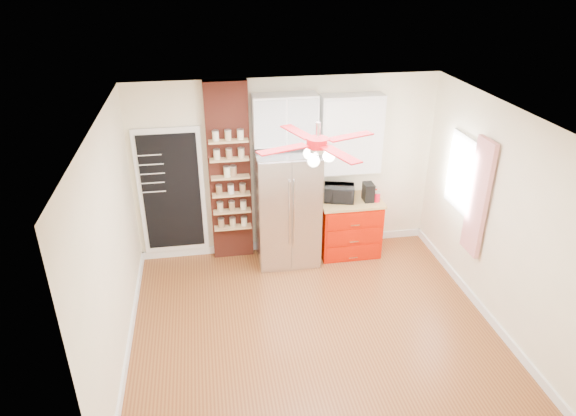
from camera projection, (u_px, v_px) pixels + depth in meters
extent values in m
plane|color=brown|center=(313.00, 326.00, 6.47)|extent=(4.50, 4.50, 0.00)
plane|color=white|center=(318.00, 118.00, 5.27)|extent=(4.50, 4.50, 0.00)
cube|color=#FFF4CD|center=(286.00, 168.00, 7.64)|extent=(4.50, 0.02, 2.70)
cube|color=#FFF4CD|center=(369.00, 352.00, 4.11)|extent=(4.50, 0.02, 2.70)
cube|color=#FFF4CD|center=(112.00, 249.00, 5.53)|extent=(0.02, 4.00, 2.70)
cube|color=#FFF4CD|center=(497.00, 217.00, 6.21)|extent=(0.02, 4.00, 2.70)
cube|color=white|center=(172.00, 192.00, 7.47)|extent=(0.95, 0.04, 1.95)
cube|color=black|center=(172.00, 193.00, 7.44)|extent=(0.82, 0.02, 1.78)
cube|color=maroon|center=(230.00, 174.00, 7.44)|extent=(0.60, 0.16, 2.70)
cube|color=silver|center=(287.00, 208.00, 7.52)|extent=(0.90, 0.70, 1.75)
cube|color=white|center=(285.00, 119.00, 7.12)|extent=(0.90, 0.35, 0.70)
cube|color=#BC1200|center=(349.00, 227.00, 7.90)|extent=(0.90, 0.60, 0.86)
cube|color=#B08B4D|center=(350.00, 201.00, 7.70)|extent=(0.94, 0.64, 0.04)
cube|color=white|center=(351.00, 134.00, 7.41)|extent=(0.90, 0.30, 1.15)
cube|color=white|center=(463.00, 174.00, 6.92)|extent=(0.04, 0.75, 1.05)
cube|color=red|center=(478.00, 198.00, 6.47)|extent=(0.06, 0.40, 1.55)
cylinder|color=silver|center=(318.00, 132.00, 5.34)|extent=(0.05, 0.05, 0.20)
cylinder|color=#A0090F|center=(318.00, 143.00, 5.39)|extent=(0.24, 0.24, 0.10)
sphere|color=white|center=(317.00, 157.00, 5.46)|extent=(0.13, 0.13, 0.13)
imported|color=black|center=(339.00, 193.00, 7.62)|extent=(0.50, 0.40, 0.24)
cube|color=black|center=(368.00, 192.00, 7.62)|extent=(0.15, 0.21, 0.27)
cylinder|color=red|center=(377.00, 197.00, 7.62)|extent=(0.10, 0.10, 0.14)
cylinder|color=#B21309|center=(373.00, 192.00, 7.76)|extent=(0.14, 0.14, 0.15)
cylinder|color=beige|center=(227.00, 172.00, 7.25)|extent=(0.11, 0.11, 0.14)
cylinder|color=#8F6B48|center=(233.00, 171.00, 7.29)|extent=(0.11, 0.11, 0.13)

